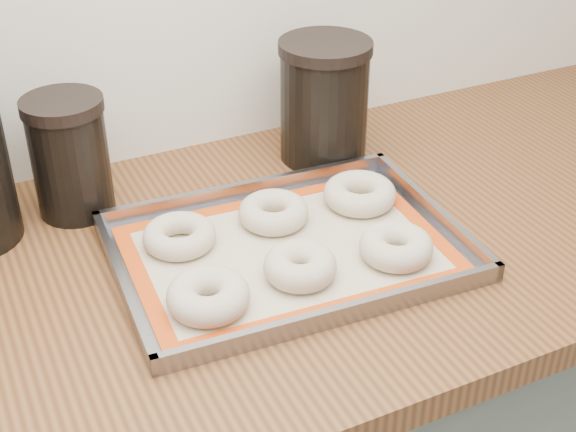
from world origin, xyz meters
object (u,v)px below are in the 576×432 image
bagel_front_mid (300,266)px  canister_mid (70,156)px  bagel_front_right (396,247)px  bagel_back_left (179,236)px  canister_right (324,101)px  bagel_front_left (208,296)px  baking_tray (288,249)px  bagel_back_mid (274,212)px  bagel_back_right (360,194)px

bagel_front_mid → canister_mid: size_ratio=0.54×
bagel_front_right → bagel_back_left: size_ratio=0.99×
bagel_front_right → canister_right: canister_right is taller
bagel_front_left → baking_tray: bearing=26.3°
bagel_back_left → bagel_back_mid: bearing=-0.7°
bagel_back_left → bagel_back_right: size_ratio=0.93×
bagel_front_left → bagel_back_right: bagel_front_left is taller
bagel_back_mid → bagel_back_right: bagel_back_right is taller
bagel_front_left → bagel_front_mid: same height
bagel_front_mid → canister_mid: canister_mid is taller
bagel_front_mid → canister_right: (0.19, 0.29, 0.08)m
bagel_front_left → canister_mid: 0.33m
bagel_front_right → bagel_back_left: (-0.25, 0.15, -0.00)m
bagel_front_mid → bagel_back_left: 0.18m
bagel_back_left → canister_right: bearing=27.1°
bagel_front_mid → bagel_back_left: size_ratio=0.95×
baking_tray → bagel_front_right: size_ratio=4.86×
bagel_back_right → canister_mid: canister_mid is taller
bagel_front_left → bagel_back_mid: 0.21m
bagel_back_right → canister_right: canister_right is taller
baking_tray → canister_right: bearing=52.7°
bagel_front_mid → canister_right: size_ratio=0.48×
bagel_front_left → bagel_front_right: size_ratio=1.04×
bagel_front_left → bagel_back_mid: (0.15, 0.14, -0.00)m
canister_mid → canister_right: bearing=-1.2°
baking_tray → bagel_back_right: size_ratio=4.48×
canister_right → bagel_back_left: bearing=-152.9°
canister_mid → canister_right: size_ratio=0.90×
bagel_front_mid → canister_right: 0.35m
bagel_front_right → bagel_back_mid: bagel_front_right is taller
bagel_front_left → bagel_back_right: 0.32m
baking_tray → bagel_front_right: bagel_front_right is taller
bagel_front_mid → bagel_back_mid: (0.03, 0.13, -0.00)m
bagel_front_left → canister_mid: size_ratio=0.58×
baking_tray → bagel_back_mid: bagel_back_mid is taller
bagel_front_mid → canister_right: bearing=57.2°
bagel_back_left → bagel_back_right: bagel_back_right is taller
bagel_front_mid → bagel_back_right: bagel_front_mid is taller
bagel_back_left → bagel_front_left: bearing=-95.3°
bagel_back_mid → canister_mid: canister_mid is taller
bagel_front_mid → bagel_back_left: bagel_front_mid is taller
bagel_front_mid → bagel_front_left: bearing=-176.7°
bagel_front_left → canister_right: canister_right is taller
canister_right → bagel_back_mid: bearing=-136.1°
baking_tray → bagel_front_right: bearing=-32.5°
baking_tray → bagel_back_left: (-0.13, 0.07, 0.01)m
baking_tray → bagel_front_mid: 0.07m
canister_mid → bagel_back_right: bearing=-24.8°
bagel_back_mid → bagel_front_left: bearing=-137.1°
bagel_front_right → bagel_back_right: size_ratio=0.92×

